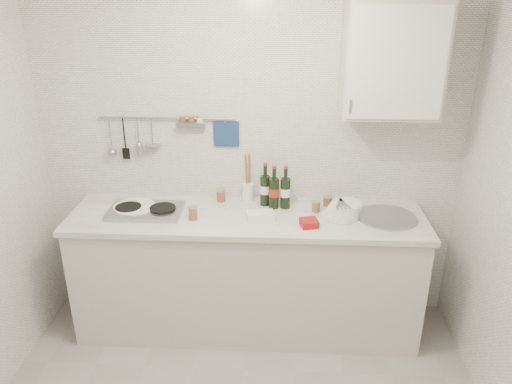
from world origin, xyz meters
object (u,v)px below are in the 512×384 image
wall_cabinet (392,60)px  wine_bottles (275,186)px  plate_stack_sink (344,210)px  utensil_crock (248,190)px  plate_stack_hob (134,209)px

wall_cabinet → wine_bottles: wall_cabinet is taller
plate_stack_sink → utensil_crock: 0.71m
wall_cabinet → plate_stack_hob: wall_cabinet is taller
plate_stack_hob → plate_stack_sink: (1.45, -0.00, 0.03)m
plate_stack_hob → plate_stack_sink: 1.45m
wine_bottles → wall_cabinet: bearing=-2.1°
plate_stack_hob → utensil_crock: bearing=16.0°
plate_stack_hob → utensil_crock: 0.82m
plate_stack_hob → plate_stack_sink: bearing=-0.0°
plate_stack_sink → wine_bottles: bearing=164.8°
utensil_crock → plate_stack_sink: bearing=-18.6°
plate_stack_sink → utensil_crock: utensil_crock is taller
utensil_crock → wall_cabinet: bearing=-7.7°
plate_stack_sink → utensil_crock: bearing=161.4°
wall_cabinet → plate_stack_hob: 1.97m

